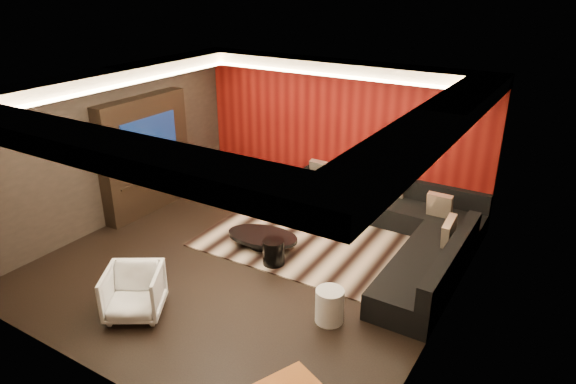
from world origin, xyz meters
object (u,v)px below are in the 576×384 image
Objects in this scene: coffee_table at (263,240)px; drum_stool at (274,252)px; armchair at (134,292)px; white_side_table at (330,306)px; sectional_sofa at (398,227)px.

drum_stool is at bearing -39.23° from coffee_table.
coffee_table is at bearing 47.89° from armchair.
white_side_table is at bearing -4.21° from armchair.
coffee_table is at bearing -143.10° from sectional_sofa.
drum_stool is at bearing -127.81° from sectional_sofa.
white_side_table is 0.13× the size of sectional_sofa.
coffee_table is 0.62m from drum_stool.
coffee_table is 1.65× the size of armchair.
armchair is (-0.89, -2.04, 0.11)m from drum_stool.
sectional_sofa is at bearing 26.87° from armchair.
sectional_sofa is at bearing 36.90° from coffee_table.
coffee_table is 2.99× the size of drum_stool.
drum_stool is at bearing 34.04° from armchair.
armchair reaches higher than coffee_table.
armchair reaches higher than drum_stool.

